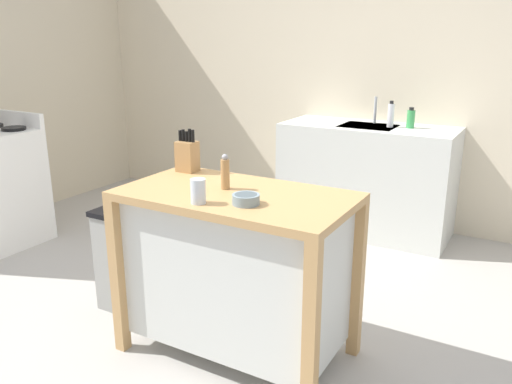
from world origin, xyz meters
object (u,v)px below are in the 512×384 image
object	(u,v)px
pepper_grinder	(225,173)
trash_bin	(130,259)
kitchen_island	(236,265)
knife_block	(187,155)
sink_faucet	(375,110)
bowl_ceramic_small	(246,199)
bottle_dish_soap	(391,115)
bottle_hand_soap	(411,119)
drinking_cup	(198,191)

from	to	relation	value
pepper_grinder	trash_bin	bearing A→B (deg)	176.06
kitchen_island	knife_block	world-z (taller)	knife_block
pepper_grinder	sink_faucet	xyz separation A→B (m)	(0.08, 2.18, 0.06)
bowl_ceramic_small	bottle_dish_soap	bearing A→B (deg)	89.25
pepper_grinder	bottle_hand_soap	size ratio (longest dim) A/B	1.08
trash_bin	bottle_hand_soap	size ratio (longest dim) A/B	3.84
bottle_hand_soap	sink_faucet	bearing A→B (deg)	163.00
pepper_grinder	bottle_dish_soap	bearing A→B (deg)	83.17
drinking_cup	pepper_grinder	bearing A→B (deg)	94.58
bottle_dish_soap	bottle_hand_soap	size ratio (longest dim) A/B	1.28
pepper_grinder	drinking_cup	bearing A→B (deg)	-85.42
bottle_dish_soap	trash_bin	bearing A→B (deg)	-116.20
bottle_dish_soap	bottle_hand_soap	distance (m)	0.16
drinking_cup	bottle_dish_soap	size ratio (longest dim) A/B	0.54
bowl_ceramic_small	sink_faucet	size ratio (longest dim) A/B	0.57
bowl_ceramic_small	bottle_dish_soap	size ratio (longest dim) A/B	0.60
bowl_ceramic_small	bottle_dish_soap	distance (m)	2.21
bowl_ceramic_small	pepper_grinder	distance (m)	0.28
drinking_cup	bottle_dish_soap	xyz separation A→B (m)	(0.22, 2.30, 0.07)
sink_faucet	bottle_hand_soap	xyz separation A→B (m)	(0.32, -0.10, -0.04)
sink_faucet	bottle_hand_soap	distance (m)	0.34
kitchen_island	trash_bin	size ratio (longest dim) A/B	1.82
trash_bin	pepper_grinder	bearing A→B (deg)	-3.94
sink_faucet	pepper_grinder	bearing A→B (deg)	-91.98
sink_faucet	bottle_hand_soap	world-z (taller)	sink_faucet
pepper_grinder	bottle_dish_soap	size ratio (longest dim) A/B	0.84
bottle_hand_soap	knife_block	bearing A→B (deg)	-112.21
bowl_ceramic_small	sink_faucet	world-z (taller)	sink_faucet
pepper_grinder	trash_bin	xyz separation A→B (m)	(-0.74, 0.05, -0.65)
kitchen_island	knife_block	xyz separation A→B (m)	(-0.45, 0.22, 0.48)
trash_bin	knife_block	bearing A→B (deg)	21.19
sink_faucet	drinking_cup	bearing A→B (deg)	-91.28
bottle_dish_soap	kitchen_island	bearing A→B (deg)	-94.63
kitchen_island	sink_faucet	xyz separation A→B (m)	(-0.00, 2.20, 0.53)
kitchen_island	trash_bin	distance (m)	0.84
kitchen_island	drinking_cup	distance (m)	0.50
bottle_hand_soap	drinking_cup	bearing A→B (deg)	-99.12
bottle_dish_soap	pepper_grinder	bearing A→B (deg)	-96.83
pepper_grinder	sink_faucet	distance (m)	2.18
knife_block	sink_faucet	xyz separation A→B (m)	(0.45, 1.99, 0.05)
bowl_ceramic_small	sink_faucet	xyz separation A→B (m)	(-0.14, 2.34, 0.12)
knife_block	sink_faucet	bearing A→B (deg)	77.22
bowl_ceramic_small	bottle_hand_soap	bearing A→B (deg)	85.41
kitchen_island	bottle_hand_soap	world-z (taller)	bottle_hand_soap
knife_block	bottle_dish_soap	size ratio (longest dim) A/B	1.16
bottle_dish_soap	bowl_ceramic_small	bearing A→B (deg)	-90.75
bottle_dish_soap	bottle_hand_soap	world-z (taller)	bottle_dish_soap
drinking_cup	knife_block	bearing A→B (deg)	131.61
bowl_ceramic_small	trash_bin	distance (m)	1.14
bowl_ceramic_small	sink_faucet	bearing A→B (deg)	93.44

